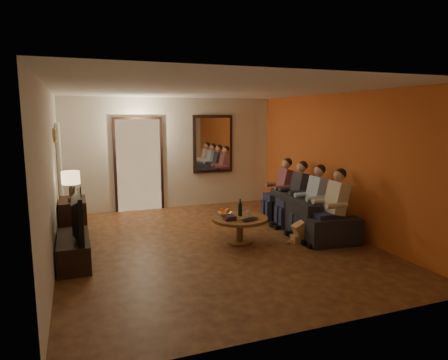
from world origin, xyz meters
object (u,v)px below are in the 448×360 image
object	(u,v)px
coffee_table	(240,230)
laptop	(252,220)
person_d	(282,191)
dresser	(73,219)
person_a	(333,210)
person_b	(314,203)
bowl	(225,214)
tv	(72,215)
wine_bottle	(240,207)
sofa	(309,212)
tv_stand	(74,250)
person_c	(297,196)
table_lamp	(71,186)
dog	(306,227)

from	to	relation	value
coffee_table	laptop	distance (m)	0.38
laptop	person_d	bearing A→B (deg)	24.73
dresser	person_a	xyz separation A→B (m)	(4.16, -1.84, 0.24)
dresser	person_b	xyz separation A→B (m)	(4.16, -1.24, 0.24)
bowl	laptop	size ratio (longest dim) A/B	0.79
dresser	bowl	distance (m)	2.71
tv	wine_bottle	distance (m)	2.75
coffee_table	wine_bottle	size ratio (longest dim) A/B	3.12
sofa	person_a	bearing A→B (deg)	-179.24
dresser	tv_stand	world-z (taller)	dresser
dresser	person_c	size ratio (longest dim) A/B	0.68
laptop	wine_bottle	bearing A→B (deg)	75.17
table_lamp	tv	xyz separation A→B (m)	(0.00, -1.06, -0.25)
person_d	person_c	bearing A→B (deg)	-90.00
dog	table_lamp	bearing A→B (deg)	160.83
table_lamp	dresser	bearing A→B (deg)	90.00
coffee_table	person_d	bearing A→B (deg)	39.04
person_b	person_d	size ratio (longest dim) A/B	1.00
person_a	person_b	bearing A→B (deg)	90.00
person_b	table_lamp	bearing A→B (deg)	166.19
person_c	coffee_table	xyz separation A→B (m)	(-1.47, -0.59, -0.38)
table_lamp	person_d	bearing A→B (deg)	2.44
bowl	wine_bottle	xyz separation A→B (m)	(0.23, -0.12, 0.12)
dresser	wine_bottle	xyz separation A→B (m)	(2.74, -1.14, 0.24)
tv	coffee_table	world-z (taller)	tv
person_d	dog	bearing A→B (deg)	-103.86
dresser	coffee_table	world-z (taller)	dresser
dresser	person_d	xyz separation A→B (m)	(4.16, -0.04, 0.24)
tv	person_b	size ratio (longest dim) A/B	0.97
coffee_table	wine_bottle	xyz separation A→B (m)	(0.05, 0.10, 0.38)
table_lamp	coffee_table	size ratio (longest dim) A/B	0.56
person_d	dog	distance (m)	1.65
person_b	person_a	bearing A→B (deg)	-90.00
tv_stand	bowl	bearing A→B (deg)	6.12
bowl	person_c	bearing A→B (deg)	12.72
tv_stand	person_b	xyz separation A→B (m)	(4.16, 0.04, 0.40)
tv_stand	bowl	xyz separation A→B (m)	(2.51, 0.27, 0.28)
person_a	coffee_table	distance (m)	1.63
dog	bowl	xyz separation A→B (m)	(-1.26, 0.60, 0.20)
dog	coffee_table	distance (m)	1.15
dresser	laptop	xyz separation A→B (m)	(2.79, -1.52, 0.10)
person_d	laptop	size ratio (longest dim) A/B	3.65
tv_stand	dog	bearing A→B (deg)	-4.97
sofa	person_b	bearing A→B (deg)	168.67
table_lamp	tv	bearing A→B (deg)	-90.00
person_c	person_d	bearing A→B (deg)	90.00
table_lamp	person_d	distance (m)	4.18
dog	dresser	bearing A→B (deg)	157.94
sofa	dog	distance (m)	0.83
table_lamp	tv_stand	distance (m)	1.33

